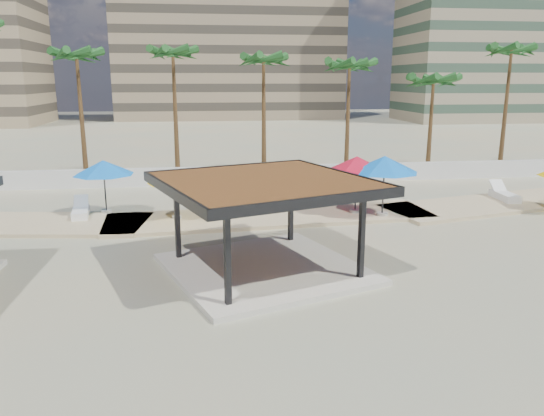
# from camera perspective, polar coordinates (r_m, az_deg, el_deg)

# --- Properties ---
(ground) EXTENTS (200.00, 200.00, 0.00)m
(ground) POSITION_cam_1_polar(r_m,az_deg,el_deg) (19.41, -3.22, -6.57)
(ground) COLOR tan
(ground) RESTS_ON ground
(promenade) EXTENTS (44.45, 7.97, 0.24)m
(promenade) POSITION_cam_1_polar(r_m,az_deg,el_deg) (26.88, -0.26, -0.64)
(promenade) COLOR #C6B284
(promenade) RESTS_ON ground
(boundary_wall) EXTENTS (56.00, 0.30, 1.20)m
(boundary_wall) POSITION_cam_1_polar(r_m,az_deg,el_deg) (34.73, -5.33, 3.49)
(boundary_wall) COLOR silver
(boundary_wall) RESTS_ON ground
(building_mid) EXTENTS (38.00, 16.00, 30.40)m
(building_mid) POSITION_cam_1_polar(r_m,az_deg,el_deg) (96.60, -4.71, 18.14)
(building_mid) COLOR #847259
(building_mid) RESTS_ON ground
(building_east) EXTENTS (32.00, 15.00, 36.40)m
(building_east) POSITION_cam_1_polar(r_m,az_deg,el_deg) (98.13, 23.92, 18.76)
(building_east) COLOR gray
(building_east) RESTS_ON ground
(pavilion_central) EXTENTS (8.53, 8.53, 3.39)m
(pavilion_central) POSITION_cam_1_polar(r_m,az_deg,el_deg) (18.54, -0.82, -0.97)
(pavilion_central) COLOR beige
(pavilion_central) RESTS_ON ground
(umbrella_b) EXTENTS (2.80, 2.80, 2.38)m
(umbrella_b) POSITION_cam_1_polar(r_m,az_deg,el_deg) (25.59, -10.41, 3.36)
(umbrella_b) COLOR beige
(umbrella_b) RESTS_ON promenade
(umbrella_c) EXTENTS (3.26, 3.26, 2.84)m
(umbrella_c) POSITION_cam_1_polar(r_m,az_deg,el_deg) (26.61, 9.10, 4.67)
(umbrella_c) COLOR beige
(umbrella_c) RESTS_ON promenade
(umbrella_d) EXTENTS (3.37, 3.37, 2.95)m
(umbrella_d) POSITION_cam_1_polar(r_m,az_deg,el_deg) (26.20, 12.01, 4.60)
(umbrella_d) COLOR beige
(umbrella_d) RESTS_ON promenade
(umbrella_f) EXTENTS (3.87, 3.87, 2.66)m
(umbrella_f) POSITION_cam_1_polar(r_m,az_deg,el_deg) (27.48, -17.69, 4.15)
(umbrella_f) COLOR beige
(umbrella_f) RESTS_ON promenade
(lounger_a) EXTENTS (1.03, 2.32, 0.85)m
(lounger_a) POSITION_cam_1_polar(r_m,az_deg,el_deg) (27.67, -19.89, -0.37)
(lounger_a) COLOR white
(lounger_a) RESTS_ON promenade
(lounger_b) EXTENTS (1.41, 2.40, 0.86)m
(lounger_b) POSITION_cam_1_polar(r_m,az_deg,el_deg) (27.31, -4.44, 0.26)
(lounger_b) COLOR white
(lounger_b) RESTS_ON promenade
(lounger_c) EXTENTS (0.93, 2.45, 0.91)m
(lounger_c) POSITION_cam_1_polar(r_m,az_deg,el_deg) (32.33, 23.70, 1.26)
(lounger_c) COLOR white
(lounger_c) RESTS_ON promenade
(palm_c) EXTENTS (3.00, 3.00, 9.05)m
(palm_c) POSITION_cam_1_polar(r_m,az_deg,el_deg) (37.07, -20.26, 14.72)
(palm_c) COLOR brown
(palm_c) RESTS_ON ground
(palm_d) EXTENTS (3.00, 3.00, 9.25)m
(palm_d) POSITION_cam_1_polar(r_m,az_deg,el_deg) (37.12, -10.60, 15.59)
(palm_d) COLOR brown
(palm_d) RESTS_ON ground
(palm_e) EXTENTS (3.00, 3.00, 8.82)m
(palm_e) POSITION_cam_1_polar(r_m,az_deg,el_deg) (36.83, -0.91, 15.20)
(palm_e) COLOR brown
(palm_e) RESTS_ON ground
(palm_f) EXTENTS (3.00, 3.00, 8.47)m
(palm_f) POSITION_cam_1_polar(r_m,az_deg,el_deg) (38.19, 8.33, 14.52)
(palm_f) COLOR brown
(palm_f) RESTS_ON ground
(palm_g) EXTENTS (3.00, 3.00, 7.45)m
(palm_g) POSITION_cam_1_polar(r_m,az_deg,el_deg) (39.87, 16.97, 12.65)
(palm_g) COLOR brown
(palm_g) RESTS_ON ground
(palm_h) EXTENTS (3.00, 3.00, 9.57)m
(palm_h) POSITION_cam_1_polar(r_m,az_deg,el_deg) (43.22, 24.33, 14.75)
(palm_h) COLOR brown
(palm_h) RESTS_ON ground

